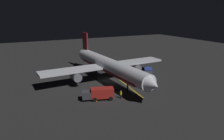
{
  "coord_description": "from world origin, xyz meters",
  "views": [
    {
      "loc": [
        22.95,
        47.71,
        17.67
      ],
      "look_at": [
        0.0,
        2.0,
        3.5
      ],
      "focal_mm": 33.72,
      "sensor_mm": 36.0,
      "label": 1
    }
  ],
  "objects_px": {
    "airliner": "(107,65)",
    "baggage_truck": "(99,94)",
    "catering_truck": "(148,73)",
    "traffic_cone_near_left": "(97,101)",
    "traffic_cone_near_right": "(98,94)",
    "traffic_cone_under_wing": "(151,90)",
    "traffic_cone_far": "(130,82)",
    "ground_crew_worker": "(121,95)"
  },
  "relations": [
    {
      "from": "catering_truck",
      "to": "ground_crew_worker",
      "type": "distance_m",
      "value": 17.76
    },
    {
      "from": "traffic_cone_near_right",
      "to": "traffic_cone_under_wing",
      "type": "distance_m",
      "value": 12.3
    },
    {
      "from": "traffic_cone_under_wing",
      "to": "traffic_cone_far",
      "type": "relative_size",
      "value": 1.0
    },
    {
      "from": "airliner",
      "to": "traffic_cone_under_wing",
      "type": "height_order",
      "value": "airliner"
    },
    {
      "from": "ground_crew_worker",
      "to": "traffic_cone_near_left",
      "type": "xyz_separation_m",
      "value": [
        5.22,
        -0.76,
        -0.64
      ]
    },
    {
      "from": "catering_truck",
      "to": "traffic_cone_near_left",
      "type": "relative_size",
      "value": 10.55
    },
    {
      "from": "airliner",
      "to": "traffic_cone_near_left",
      "type": "bearing_deg",
      "value": 55.38
    },
    {
      "from": "baggage_truck",
      "to": "traffic_cone_near_right",
      "type": "height_order",
      "value": "baggage_truck"
    },
    {
      "from": "traffic_cone_far",
      "to": "baggage_truck",
      "type": "bearing_deg",
      "value": 28.05
    },
    {
      "from": "traffic_cone_far",
      "to": "airliner",
      "type": "bearing_deg",
      "value": -48.96
    },
    {
      "from": "baggage_truck",
      "to": "ground_crew_worker",
      "type": "bearing_deg",
      "value": 159.97
    },
    {
      "from": "airliner",
      "to": "traffic_cone_under_wing",
      "type": "relative_size",
      "value": 72.1
    },
    {
      "from": "traffic_cone_near_right",
      "to": "traffic_cone_under_wing",
      "type": "bearing_deg",
      "value": 165.02
    },
    {
      "from": "catering_truck",
      "to": "traffic_cone_near_left",
      "type": "xyz_separation_m",
      "value": [
        19.72,
        9.51,
        -0.92
      ]
    },
    {
      "from": "traffic_cone_under_wing",
      "to": "traffic_cone_far",
      "type": "xyz_separation_m",
      "value": [
        1.33,
        -6.93,
        0.0
      ]
    },
    {
      "from": "ground_crew_worker",
      "to": "traffic_cone_near_right",
      "type": "height_order",
      "value": "ground_crew_worker"
    },
    {
      "from": "traffic_cone_near_left",
      "to": "traffic_cone_under_wing",
      "type": "relative_size",
      "value": 1.0
    },
    {
      "from": "catering_truck",
      "to": "traffic_cone_near_right",
      "type": "xyz_separation_m",
      "value": [
        18.11,
        6.5,
        -0.92
      ]
    },
    {
      "from": "airliner",
      "to": "catering_truck",
      "type": "bearing_deg",
      "value": 170.07
    },
    {
      "from": "baggage_truck",
      "to": "airliner",
      "type": "bearing_deg",
      "value": -123.06
    },
    {
      "from": "traffic_cone_near_left",
      "to": "traffic_cone_near_right",
      "type": "height_order",
      "value": "same"
    },
    {
      "from": "catering_truck",
      "to": "airliner",
      "type": "bearing_deg",
      "value": -9.93
    },
    {
      "from": "catering_truck",
      "to": "traffic_cone_far",
      "type": "distance_m",
      "value": 8.09
    },
    {
      "from": "traffic_cone_near_right",
      "to": "airliner",
      "type": "bearing_deg",
      "value": -126.67
    },
    {
      "from": "airliner",
      "to": "traffic_cone_near_left",
      "type": "relative_size",
      "value": 72.1
    },
    {
      "from": "traffic_cone_near_left",
      "to": "traffic_cone_far",
      "type": "height_order",
      "value": "same"
    },
    {
      "from": "baggage_truck",
      "to": "traffic_cone_far",
      "type": "relative_size",
      "value": 12.36
    },
    {
      "from": "airliner",
      "to": "traffic_cone_far",
      "type": "height_order",
      "value": "airliner"
    },
    {
      "from": "ground_crew_worker",
      "to": "traffic_cone_far",
      "type": "distance_m",
      "value": 10.25
    },
    {
      "from": "airliner",
      "to": "traffic_cone_near_left",
      "type": "distance_m",
      "value": 14.58
    },
    {
      "from": "baggage_truck",
      "to": "traffic_cone_under_wing",
      "type": "height_order",
      "value": "baggage_truck"
    },
    {
      "from": "ground_crew_worker",
      "to": "traffic_cone_near_left",
      "type": "bearing_deg",
      "value": -8.28
    },
    {
      "from": "baggage_truck",
      "to": "traffic_cone_far",
      "type": "height_order",
      "value": "baggage_truck"
    },
    {
      "from": "ground_crew_worker",
      "to": "traffic_cone_far",
      "type": "relative_size",
      "value": 3.16
    },
    {
      "from": "ground_crew_worker",
      "to": "baggage_truck",
      "type": "bearing_deg",
      "value": -20.03
    },
    {
      "from": "traffic_cone_near_right",
      "to": "ground_crew_worker",
      "type": "bearing_deg",
      "value": 133.79
    },
    {
      "from": "traffic_cone_near_right",
      "to": "traffic_cone_far",
      "type": "relative_size",
      "value": 1.0
    },
    {
      "from": "catering_truck",
      "to": "ground_crew_worker",
      "type": "xyz_separation_m",
      "value": [
        14.49,
        10.27,
        -0.28
      ]
    },
    {
      "from": "airliner",
      "to": "baggage_truck",
      "type": "bearing_deg",
      "value": 56.94
    },
    {
      "from": "traffic_cone_far",
      "to": "traffic_cone_under_wing",
      "type": "bearing_deg",
      "value": 100.88
    },
    {
      "from": "airliner",
      "to": "ground_crew_worker",
      "type": "relative_size",
      "value": 22.79
    },
    {
      "from": "ground_crew_worker",
      "to": "traffic_cone_under_wing",
      "type": "bearing_deg",
      "value": -175.93
    }
  ]
}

